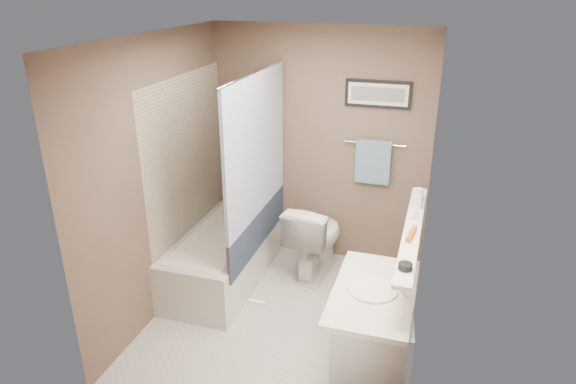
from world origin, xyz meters
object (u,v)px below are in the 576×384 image
(vanity, at_px, (371,343))
(glass_jar, at_px, (418,195))
(soap_bottle, at_px, (417,198))
(toilet, at_px, (315,238))
(candle_bowl_near, at_px, (405,266))
(bathtub, at_px, (223,257))
(hair_brush_front, at_px, (411,234))

(vanity, height_order, glass_jar, glass_jar)
(soap_bottle, bearing_deg, toilet, 147.74)
(soap_bottle, bearing_deg, candle_bowl_near, -90.00)
(toilet, bearing_deg, bathtub, 34.66)
(vanity, distance_m, soap_bottle, 1.17)
(vanity, relative_size, soap_bottle, 5.79)
(candle_bowl_near, height_order, soap_bottle, soap_bottle)
(glass_jar, bearing_deg, hair_brush_front, -90.00)
(bathtub, xyz_separation_m, soap_bottle, (1.79, -0.19, 0.94))
(vanity, bearing_deg, toilet, 112.09)
(vanity, distance_m, glass_jar, 1.26)
(toilet, bearing_deg, vanity, 126.05)
(bathtub, height_order, soap_bottle, soap_bottle)
(candle_bowl_near, distance_m, glass_jar, 1.12)
(bathtub, bearing_deg, toilet, 26.95)
(toilet, height_order, vanity, vanity)
(hair_brush_front, bearing_deg, toilet, 130.41)
(hair_brush_front, bearing_deg, glass_jar, 90.00)
(glass_jar, bearing_deg, bathtub, 178.20)
(bathtub, height_order, toilet, toilet)
(bathtub, height_order, hair_brush_front, hair_brush_front)
(bathtub, bearing_deg, hair_brush_front, -21.59)
(bathtub, distance_m, vanity, 1.91)
(glass_jar, relative_size, soap_bottle, 0.64)
(candle_bowl_near, relative_size, hair_brush_front, 0.41)
(vanity, distance_m, candle_bowl_near, 0.77)
(toilet, bearing_deg, glass_jar, 161.83)
(glass_jar, bearing_deg, toilet, 153.90)
(candle_bowl_near, distance_m, soap_bottle, 0.98)
(candle_bowl_near, xyz_separation_m, soap_bottle, (0.00, 0.98, 0.06))
(hair_brush_front, relative_size, soap_bottle, 1.42)
(toilet, relative_size, vanity, 0.86)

